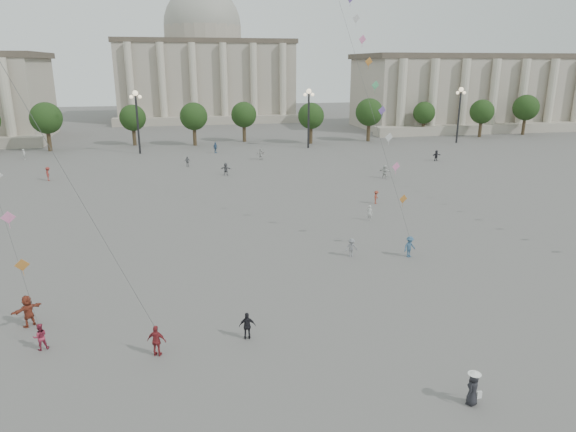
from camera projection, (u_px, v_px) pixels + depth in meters
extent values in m
plane|color=#555250|center=(360.00, 369.00, 26.06)|extent=(360.00, 360.00, 0.00)
cube|color=#A89C8D|center=(517.00, 93.00, 127.85)|extent=(80.00, 22.00, 16.00)
cube|color=#4E4439|center=(522.00, 57.00, 125.40)|extent=(81.60, 22.44, 1.20)
cube|color=#A89C8D|center=(549.00, 127.00, 117.65)|extent=(84.00, 4.00, 2.00)
cube|color=#A89C8D|center=(205.00, 82.00, 145.09)|extent=(46.00, 30.00, 20.00)
cube|color=#4E4439|center=(203.00, 42.00, 142.07)|extent=(46.92, 30.60, 1.20)
cube|color=#A89C8D|center=(211.00, 120.00, 131.71)|extent=(48.30, 4.00, 2.00)
cylinder|color=#A89C8D|center=(203.00, 35.00, 141.53)|extent=(21.00, 21.00, 5.00)
sphere|color=#99978B|center=(203.00, 26.00, 140.81)|extent=(21.00, 21.00, 21.00)
cylinder|color=#362A1B|center=(56.00, 140.00, 92.68)|extent=(0.70, 0.70, 3.52)
sphere|color=black|center=(54.00, 119.00, 91.63)|extent=(5.12, 5.12, 5.12)
cylinder|color=#362A1B|center=(125.00, 138.00, 95.08)|extent=(0.70, 0.70, 3.52)
sphere|color=black|center=(124.00, 118.00, 94.03)|extent=(5.12, 5.12, 5.12)
cylinder|color=#362A1B|center=(191.00, 136.00, 97.48)|extent=(0.70, 0.70, 3.52)
sphere|color=black|center=(190.00, 116.00, 96.43)|extent=(5.12, 5.12, 5.12)
cylinder|color=#362A1B|center=(254.00, 134.00, 99.88)|extent=(0.70, 0.70, 3.52)
sphere|color=black|center=(253.00, 115.00, 98.84)|extent=(5.12, 5.12, 5.12)
cylinder|color=#362A1B|center=(313.00, 132.00, 102.28)|extent=(0.70, 0.70, 3.52)
sphere|color=black|center=(313.00, 114.00, 101.24)|extent=(5.12, 5.12, 5.12)
cylinder|color=#362A1B|center=(370.00, 131.00, 104.68)|extent=(0.70, 0.70, 3.52)
sphere|color=black|center=(371.00, 113.00, 103.64)|extent=(5.12, 5.12, 5.12)
cylinder|color=#362A1B|center=(424.00, 129.00, 107.09)|extent=(0.70, 0.70, 3.52)
sphere|color=black|center=(426.00, 112.00, 106.04)|extent=(5.12, 5.12, 5.12)
cylinder|color=#362A1B|center=(476.00, 128.00, 109.49)|extent=(0.70, 0.70, 3.52)
sphere|color=black|center=(478.00, 110.00, 108.44)|extent=(5.12, 5.12, 5.12)
cylinder|color=#362A1B|center=(526.00, 127.00, 111.89)|extent=(0.70, 0.70, 3.52)
sphere|color=black|center=(528.00, 109.00, 110.84)|extent=(5.12, 5.12, 5.12)
cylinder|color=#262628|center=(138.00, 124.00, 87.26)|extent=(0.36, 0.36, 10.00)
sphere|color=#FFE5B2|center=(135.00, 93.00, 85.78)|extent=(0.90, 0.90, 0.90)
sphere|color=#FFE5B2|center=(131.00, 97.00, 85.81)|extent=(0.60, 0.60, 0.60)
sphere|color=#FFE5B2|center=(140.00, 97.00, 86.09)|extent=(0.60, 0.60, 0.60)
cylinder|color=#262628|center=(309.00, 121.00, 93.26)|extent=(0.36, 0.36, 10.00)
sphere|color=#FFE5B2|center=(309.00, 91.00, 91.78)|extent=(0.90, 0.90, 0.90)
sphere|color=#FFE5B2|center=(305.00, 95.00, 91.81)|extent=(0.60, 0.60, 0.60)
sphere|color=#FFE5B2|center=(313.00, 95.00, 92.09)|extent=(0.60, 0.60, 0.60)
cylinder|color=#262628|center=(459.00, 117.00, 99.26)|extent=(0.36, 0.36, 10.00)
sphere|color=#FFE5B2|center=(461.00, 90.00, 97.78)|extent=(0.90, 0.90, 0.90)
sphere|color=#FFE5B2|center=(458.00, 93.00, 97.81)|extent=(0.60, 0.60, 0.60)
sphere|color=#FFE5B2|center=(464.00, 93.00, 98.09)|extent=(0.60, 0.60, 0.60)
imported|color=#38587F|center=(215.00, 148.00, 89.11)|extent=(1.10, 1.11, 1.88)
imported|color=beige|center=(261.00, 154.00, 82.82)|extent=(1.76, 1.39, 1.87)
imported|color=slate|center=(351.00, 248.00, 41.06)|extent=(1.00, 0.59, 1.53)
imported|color=silver|center=(385.00, 172.00, 69.36)|extent=(1.62, 1.54, 1.83)
imported|color=brown|center=(376.00, 197.00, 56.72)|extent=(1.02, 1.10, 1.48)
imported|color=black|center=(436.00, 156.00, 81.89)|extent=(1.64, 0.80, 1.70)
imported|color=#B5B5B0|center=(24.00, 154.00, 82.97)|extent=(0.42, 0.63, 1.71)
imported|color=slate|center=(226.00, 169.00, 71.23)|extent=(1.67, 1.10, 1.72)
imported|color=beige|center=(370.00, 213.00, 50.63)|extent=(0.67, 0.63, 1.54)
imported|color=#595A5D|center=(187.00, 161.00, 77.41)|extent=(0.92, 0.46, 1.51)
imported|color=maroon|center=(48.00, 174.00, 67.94)|extent=(0.86, 1.27, 1.83)
imported|color=maroon|center=(157.00, 341.00, 27.03)|extent=(1.11, 0.76, 1.75)
imported|color=black|center=(247.00, 326.00, 28.73)|extent=(0.97, 0.48, 1.60)
imported|color=brown|center=(28.00, 311.00, 30.11)|extent=(1.75, 1.60, 1.95)
imported|color=#94283F|center=(40.00, 337.00, 27.66)|extent=(0.88, 0.77, 1.53)
imported|color=#345575|center=(410.00, 247.00, 40.98)|extent=(1.27, 0.98, 1.73)
imported|color=black|center=(473.00, 389.00, 23.17)|extent=(0.93, 0.89, 1.61)
cone|color=white|center=(475.00, 373.00, 22.94)|extent=(0.52, 0.52, 0.14)
cylinder|color=white|center=(475.00, 374.00, 22.96)|extent=(0.60, 0.60, 0.02)
cube|color=white|center=(479.00, 395.00, 23.15)|extent=(0.22, 0.10, 0.35)
cylinder|color=#3F3F3F|center=(61.00, 166.00, 25.79)|extent=(0.02, 0.02, 19.20)
cube|color=#BA732B|center=(22.00, 265.00, 28.06)|extent=(0.76, 0.25, 0.76)
cube|color=pink|center=(8.00, 217.00, 28.83)|extent=(0.76, 0.25, 0.76)
cube|color=#BA732B|center=(403.00, 199.00, 41.27)|extent=(0.76, 0.25, 0.76)
cube|color=pink|center=(396.00, 166.00, 41.92)|extent=(0.76, 0.25, 0.76)
cube|color=silver|center=(389.00, 137.00, 42.61)|extent=(0.76, 0.25, 0.76)
cube|color=#6D50A0|center=(382.00, 110.00, 43.34)|extent=(0.76, 0.25, 0.76)
cube|color=#50AF74|center=(375.00, 85.00, 44.08)|extent=(0.76, 0.25, 0.76)
cube|color=#BA732B|center=(369.00, 62.00, 44.85)|extent=(0.76, 0.25, 0.76)
cube|color=pink|center=(362.00, 39.00, 45.63)|extent=(0.76, 0.25, 0.76)
cube|color=silver|center=(356.00, 18.00, 46.42)|extent=(0.76, 0.25, 0.76)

